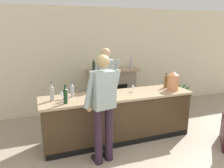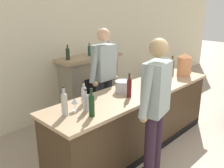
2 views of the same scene
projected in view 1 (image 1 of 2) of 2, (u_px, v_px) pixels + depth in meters
The scene contains 16 objects.
wall_back_panel at pixel (96, 60), 5.92m from camera, with size 12.00×0.07×2.75m.
bar_counter at pixel (118, 117), 4.40m from camera, with size 3.02×0.76×0.94m.
fireplace_stone at pixel (112, 89), 6.00m from camera, with size 1.39×0.52×1.46m.
potted_plant_corner at pixel (184, 94), 6.47m from camera, with size 0.43×0.42×0.73m.
person_customer at pixel (103, 105), 3.47m from camera, with size 0.65×0.36×1.82m.
person_bartender at pixel (106, 84), 4.85m from camera, with size 0.66×0.31×1.80m.
copper_dispenser at pixel (173, 81), 4.55m from camera, with size 0.24×0.28×0.40m.
ice_bucket_steel at pixel (107, 90), 4.30m from camera, with size 0.23×0.23×0.16m.
wine_bottle_merlot_tall at pixel (52, 92), 3.87m from camera, with size 0.07×0.07×0.34m.
wine_bottle_riesling_slim at pixel (65, 95), 3.73m from camera, with size 0.07×0.07×0.33m.
wine_bottle_cabernet_heavy at pixel (105, 90), 4.06m from camera, with size 0.07×0.07×0.34m.
wine_bottle_port_short at pixel (72, 90), 4.11m from camera, with size 0.07×0.07×0.29m.
wine_bottle_rose_blush at pixel (66, 94), 3.89m from camera, with size 0.07×0.07×0.27m.
wine_bottle_burgundy_dark at pixel (166, 81), 4.76m from camera, with size 0.08×0.08×0.32m.
wine_glass_back_row at pixel (61, 93), 3.96m from camera, with size 0.08×0.08×0.16m.
wine_glass_by_dispenser at pixel (133, 86), 4.45m from camera, with size 0.07×0.07×0.16m.
Camera 1 is at (-1.61, -1.88, 2.18)m, focal length 35.00 mm.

